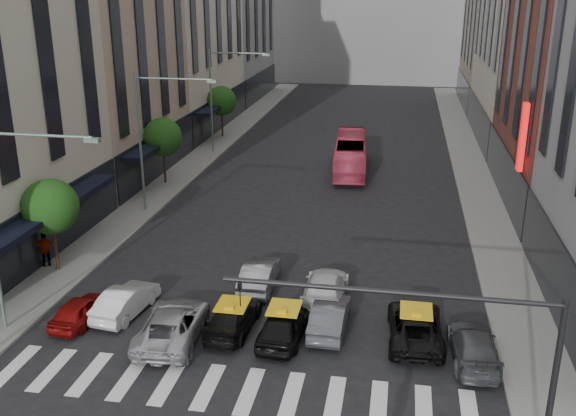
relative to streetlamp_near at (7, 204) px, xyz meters
The scene contains 24 objects.
ground 12.32m from the streetlamp_near, 21.72° to the right, with size 160.00×160.00×0.00m, color black.
sidewalk_left 26.69m from the streetlamp_near, 93.21° to the left, with size 3.00×96.00×0.15m, color slate.
sidewalk_right 34.27m from the streetlamp_near, 50.35° to the left, with size 3.00×96.00×0.15m, color slate.
building_left_b 25.72m from the streetlamp_near, 106.16° to the left, with size 8.00×16.00×24.00m, color tan.
tree_near 6.65m from the streetlamp_near, 106.32° to the left, with size 2.88×2.88×4.95m.
tree_mid 22.18m from the streetlamp_near, 94.56° to the left, with size 2.88×2.88×4.95m.
tree_far 38.11m from the streetlamp_near, 92.65° to the left, with size 2.88×2.88×4.95m.
streetlamp_near is the anchor object (origin of this frame).
streetlamp_mid 16.00m from the streetlamp_near, 90.00° to the left, with size 5.38×0.25×9.00m.
streetlamp_far 32.00m from the streetlamp_near, 90.00° to the left, with size 5.38×0.25×9.00m.
traffic_signal 18.48m from the streetlamp_near, 15.74° to the right, with size 10.10×0.20×6.00m.
liberty_sign 27.73m from the streetlamp_near, 35.24° to the left, with size 0.30×0.70×4.00m.
car_red 5.79m from the streetlamp_near, 31.77° to the left, with size 1.44×3.58×1.22m, color maroon.
car_white_front 6.81m from the streetlamp_near, 32.24° to the left, with size 1.42×4.08×1.35m, color silver.
car_silver 8.39m from the streetlamp_near, ahead, with size 2.41×5.23×1.45m, color #AFAFB4.
taxi_left 10.50m from the streetlamp_near, 11.04° to the left, with size 1.75×4.31×1.25m, color black.
taxi_center 12.46m from the streetlamp_near, ahead, with size 1.72×4.27×1.46m, color black.
car_grey_mid 14.31m from the streetlamp_near, 10.94° to the left, with size 1.45×4.16×1.37m, color #43464B.
taxi_right 17.70m from the streetlamp_near, ahead, with size 2.25×4.88×1.36m, color black.
car_grey_curb 19.79m from the streetlamp_near, ahead, with size 1.81×4.46×1.30m, color #43474B.
car_row2_left 12.15m from the streetlamp_near, 33.61° to the left, with size 1.49×4.27×1.41m, color gray.
car_row2_right 14.51m from the streetlamp_near, 22.21° to the left, with size 2.00×4.92×1.43m, color silver.
bus 30.77m from the streetlamp_near, 67.26° to the left, with size 2.40×10.28×2.86m, color #E24262.
pedestrian_far 8.33m from the streetlamp_near, 112.08° to the left, with size 1.10×0.46×1.88m, color gray.
Camera 1 is at (5.62, -18.29, 14.38)m, focal length 40.00 mm.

